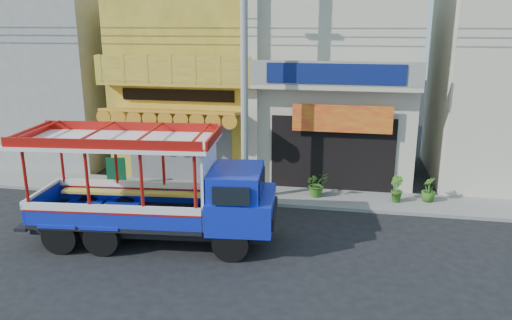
{
  "coord_description": "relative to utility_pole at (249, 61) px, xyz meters",
  "views": [
    {
      "loc": [
        2.55,
        -13.31,
        6.3
      ],
      "look_at": [
        -0.45,
        2.5,
        1.81
      ],
      "focal_mm": 35.0,
      "sensor_mm": 36.0,
      "label": 1
    }
  ],
  "objects": [
    {
      "name": "songthaew_truck",
      "position": [
        -1.57,
        -3.81,
        -3.41
      ],
      "size": [
        7.39,
        2.98,
        3.37
      ],
      "color": "black",
      "rests_on": "ground"
    },
    {
      "name": "party_pilaster",
      "position": [
        -0.15,
        1.55,
        -1.03
      ],
      "size": [
        0.35,
        0.3,
        8.0
      ],
      "primitive_type": "cube",
      "color": "beige",
      "rests_on": "ground"
    },
    {
      "name": "potted_plant_c",
      "position": [
        6.31,
        0.95,
        -4.47
      ],
      "size": [
        0.5,
        0.5,
        0.89
      ],
      "primitive_type": "imported",
      "rotation": [
        0.0,
        0.0,
        4.71
      ],
      "color": "#2F5F1B",
      "rests_on": "sidewalk"
    },
    {
      "name": "utility_pole",
      "position": [
        0.0,
        0.0,
        0.0
      ],
      "size": [
        28.0,
        0.26,
        9.0
      ],
      "color": "gray",
      "rests_on": "ground"
    },
    {
      "name": "shophouse_left",
      "position": [
        -3.15,
        4.66,
        -0.92
      ],
      "size": [
        6.0,
        7.5,
        8.24
      ],
      "color": "#A28624",
      "rests_on": "ground"
    },
    {
      "name": "potted_plant_a",
      "position": [
        2.37,
        0.76,
        -4.45
      ],
      "size": [
        1.07,
        1.02,
        0.92
      ],
      "primitive_type": "imported",
      "rotation": [
        0.0,
        0.0,
        0.47
      ],
      "color": "#2F5F1B",
      "rests_on": "sidewalk"
    },
    {
      "name": "shophouse_right",
      "position": [
        2.85,
        4.66,
        -0.93
      ],
      "size": [
        6.0,
        6.75,
        8.24
      ],
      "color": "beige",
      "rests_on": "ground"
    },
    {
      "name": "ground",
      "position": [
        0.85,
        -3.3,
        -5.03
      ],
      "size": [
        90.0,
        90.0,
        0.0
      ],
      "primitive_type": "plane",
      "color": "black",
      "rests_on": "ground"
    },
    {
      "name": "potted_plant_b",
      "position": [
        5.17,
        0.73,
        -4.45
      ],
      "size": [
        0.59,
        0.64,
        0.93
      ],
      "primitive_type": "imported",
      "rotation": [
        0.0,
        0.0,
        2.01
      ],
      "color": "#2F5F1B",
      "rests_on": "sidewalk"
    },
    {
      "name": "green_sign",
      "position": [
        -5.37,
        0.53,
        -4.44
      ],
      "size": [
        0.73,
        0.47,
        1.12
      ],
      "color": "black",
      "rests_on": "sidewalk"
    },
    {
      "name": "sidewalk",
      "position": [
        0.85,
        0.7,
        -4.97
      ],
      "size": [
        30.0,
        2.0,
        0.12
      ],
      "primitive_type": "cube",
      "color": "slate",
      "rests_on": "ground"
    },
    {
      "name": "filler_building_left",
      "position": [
        -10.15,
        4.7,
        -1.23
      ],
      "size": [
        6.0,
        6.0,
        7.6
      ],
      "primitive_type": "cube",
      "color": "gray",
      "rests_on": "ground"
    }
  ]
}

